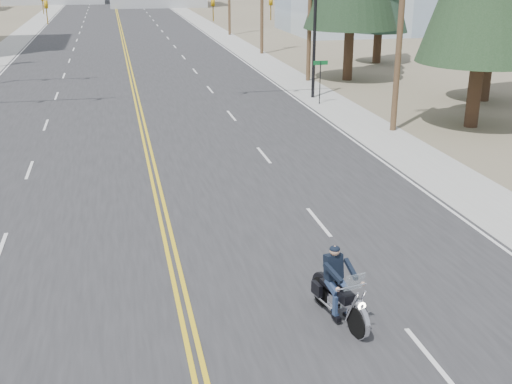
{
  "coord_description": "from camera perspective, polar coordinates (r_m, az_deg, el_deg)",
  "views": [
    {
      "loc": [
        -1.29,
        -6.76,
        8.15
      ],
      "look_at": [
        2.66,
        11.04,
        1.6
      ],
      "focal_mm": 45.0,
      "sensor_mm": 36.0,
      "label": 1
    }
  ],
  "objects": [
    {
      "name": "sidewalk_right",
      "position": [
        78.24,
        -3.1,
        13.76
      ],
      "size": [
        3.0,
        200.0,
        0.01
      ],
      "primitive_type": "cube",
      "color": "#A5A5A0",
      "rests_on": "ground"
    },
    {
      "name": "utility_pole_b",
      "position": [
        32.87,
        12.82,
        15.52
      ],
      "size": [
        2.2,
        0.3,
        11.5
      ],
      "color": "brown",
      "rests_on": "ground"
    },
    {
      "name": "traffic_mast_right",
      "position": [
        40.23,
        2.42,
        15.16
      ],
      "size": [
        7.1,
        0.26,
        7.0
      ],
      "color": "black",
      "rests_on": "ground"
    },
    {
      "name": "street_sign",
      "position": [
        39.21,
        5.73,
        10.35
      ],
      "size": [
        0.9,
        0.06,
        2.62
      ],
      "color": "black",
      "rests_on": "ground"
    },
    {
      "name": "road",
      "position": [
        77.2,
        -11.78,
        13.31
      ],
      "size": [
        20.0,
        200.0,
        0.01
      ],
      "primitive_type": "cube",
      "color": "#303033",
      "rests_on": "ground"
    },
    {
      "name": "motorcyclist",
      "position": [
        15.5,
        7.48,
        -8.28
      ],
      "size": [
        1.44,
        2.48,
        1.82
      ],
      "primitive_type": null,
      "rotation": [
        0.0,
        0.0,
        3.34
      ],
      "color": "black",
      "rests_on": "ground"
    },
    {
      "name": "sidewalk_left",
      "position": [
        77.87,
        -20.46,
        12.56
      ],
      "size": [
        3.0,
        200.0,
        0.01
      ],
      "primitive_type": "cube",
      "color": "#A5A5A0",
      "rests_on": "ground"
    }
  ]
}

